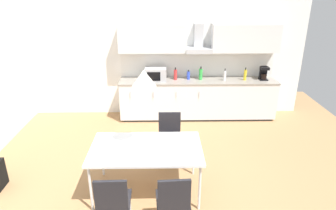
# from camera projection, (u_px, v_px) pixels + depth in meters

# --- Properties ---
(ground_plane) EXTENTS (8.57, 8.53, 0.02)m
(ground_plane) POSITION_uv_depth(u_px,v_px,m) (151.00, 184.00, 4.70)
(ground_plane) COLOR #9E754C
(wall_back) EXTENTS (6.86, 0.10, 2.83)m
(wall_back) POSITION_uv_depth(u_px,v_px,m) (154.00, 54.00, 6.86)
(wall_back) COLOR white
(wall_back) RESTS_ON ground_plane
(kitchen_counter) EXTENTS (3.53, 0.63, 0.90)m
(kitchen_counter) POSITION_uv_depth(u_px,v_px,m) (197.00, 99.00, 6.91)
(kitchen_counter) COLOR #333333
(kitchen_counter) RESTS_ON ground_plane
(backsplash_tile) EXTENTS (3.51, 0.02, 0.57)m
(backsplash_tile) POSITION_uv_depth(u_px,v_px,m) (197.00, 65.00, 6.90)
(backsplash_tile) COLOR silver
(backsplash_tile) RESTS_ON kitchen_counter
(upper_wall_cabinets) EXTENTS (3.51, 0.40, 0.61)m
(upper_wall_cabinets) POSITION_uv_depth(u_px,v_px,m) (199.00, 39.00, 6.53)
(upper_wall_cabinets) COLOR silver
(microwave) EXTENTS (0.48, 0.35, 0.28)m
(microwave) POSITION_uv_depth(u_px,v_px,m) (156.00, 74.00, 6.67)
(microwave) COLOR #ADADB2
(microwave) RESTS_ON kitchen_counter
(coffee_maker) EXTENTS (0.18, 0.19, 0.30)m
(coffee_maker) POSITION_uv_depth(u_px,v_px,m) (264.00, 73.00, 6.73)
(coffee_maker) COLOR black
(coffee_maker) RESTS_ON kitchen_counter
(bottle_blue) EXTENTS (0.07, 0.07, 0.22)m
(bottle_blue) POSITION_uv_depth(u_px,v_px,m) (188.00, 75.00, 6.76)
(bottle_blue) COLOR blue
(bottle_blue) RESTS_ON kitchen_counter
(bottle_red) EXTENTS (0.07, 0.07, 0.28)m
(bottle_red) POSITION_uv_depth(u_px,v_px,m) (175.00, 75.00, 6.73)
(bottle_red) COLOR red
(bottle_red) RESTS_ON kitchen_counter
(bottle_yellow) EXTENTS (0.07, 0.07, 0.29)m
(bottle_yellow) POSITION_uv_depth(u_px,v_px,m) (245.00, 75.00, 6.69)
(bottle_yellow) COLOR yellow
(bottle_yellow) RESTS_ON kitchen_counter
(bottle_white) EXTENTS (0.06, 0.06, 0.27)m
(bottle_white) POSITION_uv_depth(u_px,v_px,m) (225.00, 75.00, 6.67)
(bottle_white) COLOR white
(bottle_white) RESTS_ON kitchen_counter
(bottle_green) EXTENTS (0.08, 0.08, 0.30)m
(bottle_green) POSITION_uv_depth(u_px,v_px,m) (201.00, 74.00, 6.73)
(bottle_green) COLOR green
(bottle_green) RESTS_ON kitchen_counter
(dining_table) EXTENTS (1.59, 0.95, 0.74)m
(dining_table) POSITION_uv_depth(u_px,v_px,m) (146.00, 150.00, 4.28)
(dining_table) COLOR white
(dining_table) RESTS_ON ground_plane
(chair_far_right) EXTENTS (0.40, 0.40, 0.87)m
(chair_far_right) POSITION_uv_depth(u_px,v_px,m) (170.00, 133.00, 5.14)
(chair_far_right) COLOR black
(chair_far_right) RESTS_ON ground_plane
(chair_near_left) EXTENTS (0.41, 0.41, 0.87)m
(chair_near_left) POSITION_uv_depth(u_px,v_px,m) (113.00, 200.00, 3.54)
(chair_near_left) COLOR black
(chair_near_left) RESTS_ON ground_plane
(chair_near_right) EXTENTS (0.43, 0.43, 0.87)m
(chair_near_right) POSITION_uv_depth(u_px,v_px,m) (173.00, 199.00, 3.55)
(chair_near_right) COLOR black
(chair_near_right) RESTS_ON ground_plane
(pendant_lamp) EXTENTS (0.32, 0.32, 0.22)m
(pendant_lamp) POSITION_uv_depth(u_px,v_px,m) (144.00, 78.00, 3.88)
(pendant_lamp) COLOR silver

